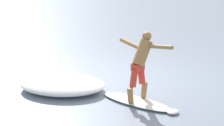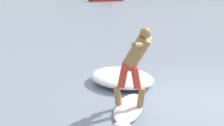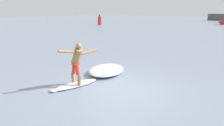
{
  "view_description": "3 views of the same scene",
  "coord_description": "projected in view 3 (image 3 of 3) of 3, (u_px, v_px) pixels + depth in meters",
  "views": [
    {
      "loc": [
        -11.04,
        -6.86,
        4.66
      ],
      "look_at": [
        -1.11,
        0.1,
        0.7
      ],
      "focal_mm": 85.0,
      "sensor_mm": 36.0,
      "label": 1
    },
    {
      "loc": [
        -0.91,
        -7.94,
        2.47
      ],
      "look_at": [
        -1.95,
        0.12,
        0.73
      ],
      "focal_mm": 60.0,
      "sensor_mm": 36.0,
      "label": 2
    },
    {
      "loc": [
        4.89,
        -5.55,
        2.75
      ],
      "look_at": [
        -1.27,
        0.86,
        0.61
      ],
      "focal_mm": 35.0,
      "sensor_mm": 36.0,
      "label": 3
    }
  ],
  "objects": [
    {
      "name": "ground_plane",
      "position": [
        121.0,
        89.0,
        7.83
      ],
      "size": [
        200.0,
        200.0,
        0.0
      ],
      "primitive_type": "plane",
      "color": "gray"
    },
    {
      "name": "channel_marker_buoy",
      "position": [
        100.0,
        21.0,
        43.18
      ],
      "size": [
        0.72,
        0.72,
        1.98
      ],
      "color": "red",
      "rests_on": "ground"
    },
    {
      "name": "surfboard",
      "position": [
        76.0,
        85.0,
        8.19
      ],
      "size": [
        0.64,
        2.04,
        0.23
      ],
      "color": "white",
      "rests_on": "ground"
    },
    {
      "name": "surfer",
      "position": [
        77.0,
        60.0,
        7.9
      ],
      "size": [
        0.77,
        1.53,
        1.56
      ],
      "color": "#9B7242",
      "rests_on": "surfboard"
    },
    {
      "name": "wave_foam_at_tail",
      "position": [
        106.0,
        70.0,
        9.78
      ],
      "size": [
        2.25,
        2.53,
        0.32
      ],
      "color": "white",
      "rests_on": "ground"
    }
  ]
}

